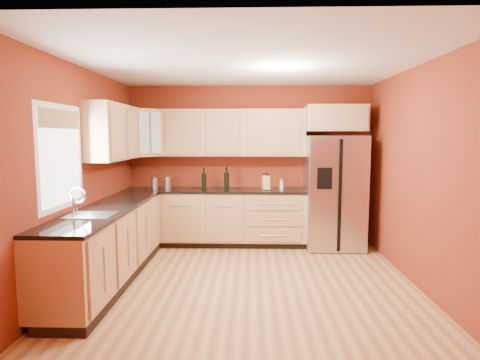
# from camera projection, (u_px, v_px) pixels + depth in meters

# --- Properties ---
(floor) EXTENTS (4.00, 4.00, 0.00)m
(floor) POSITION_uv_depth(u_px,v_px,m) (248.00, 283.00, 4.87)
(floor) COLOR #9C683C
(floor) RESTS_ON ground
(ceiling) EXTENTS (4.00, 4.00, 0.00)m
(ceiling) POSITION_uv_depth(u_px,v_px,m) (248.00, 63.00, 4.58)
(ceiling) COLOR silver
(ceiling) RESTS_ON wall_back
(wall_back) EXTENTS (4.00, 0.04, 2.60)m
(wall_back) POSITION_uv_depth(u_px,v_px,m) (249.00, 164.00, 6.71)
(wall_back) COLOR maroon
(wall_back) RESTS_ON floor
(wall_front) EXTENTS (4.00, 0.04, 2.60)m
(wall_front) POSITION_uv_depth(u_px,v_px,m) (245.00, 205.00, 2.74)
(wall_front) COLOR maroon
(wall_front) RESTS_ON floor
(wall_left) EXTENTS (0.04, 4.00, 2.60)m
(wall_left) POSITION_uv_depth(u_px,v_px,m) (80.00, 176.00, 4.78)
(wall_left) COLOR maroon
(wall_left) RESTS_ON floor
(wall_right) EXTENTS (0.04, 4.00, 2.60)m
(wall_right) POSITION_uv_depth(u_px,v_px,m) (419.00, 177.00, 4.67)
(wall_right) COLOR maroon
(wall_right) RESTS_ON floor
(base_cabinets_back) EXTENTS (2.90, 0.60, 0.88)m
(base_cabinets_back) POSITION_uv_depth(u_px,v_px,m) (215.00, 218.00, 6.52)
(base_cabinets_back) COLOR #A78351
(base_cabinets_back) RESTS_ON floor
(base_cabinets_left) EXTENTS (0.60, 2.80, 0.88)m
(base_cabinets_left) POSITION_uv_depth(u_px,v_px,m) (108.00, 246.00, 4.87)
(base_cabinets_left) COLOR #A78351
(base_cabinets_left) RESTS_ON floor
(countertop_back) EXTENTS (2.90, 0.62, 0.04)m
(countertop_back) POSITION_uv_depth(u_px,v_px,m) (215.00, 190.00, 6.46)
(countertop_back) COLOR black
(countertop_back) RESTS_ON base_cabinets_back
(countertop_left) EXTENTS (0.62, 2.80, 0.04)m
(countertop_left) POSITION_uv_depth(u_px,v_px,m) (107.00, 209.00, 4.82)
(countertop_left) COLOR black
(countertop_left) RESTS_ON base_cabinets_left
(upper_cabinets_back) EXTENTS (2.30, 0.33, 0.75)m
(upper_cabinets_back) POSITION_uv_depth(u_px,v_px,m) (234.00, 133.00, 6.50)
(upper_cabinets_back) COLOR #A78351
(upper_cabinets_back) RESTS_ON wall_back
(upper_cabinets_left) EXTENTS (0.33, 1.35, 0.75)m
(upper_cabinets_left) POSITION_uv_depth(u_px,v_px,m) (113.00, 132.00, 5.44)
(upper_cabinets_left) COLOR #A78351
(upper_cabinets_left) RESTS_ON wall_left
(corner_upper_cabinet) EXTENTS (0.67, 0.67, 0.75)m
(corner_upper_cabinet) POSITION_uv_depth(u_px,v_px,m) (144.00, 133.00, 6.38)
(corner_upper_cabinet) COLOR #A78351
(corner_upper_cabinet) RESTS_ON wall_back
(over_fridge_cabinet) EXTENTS (0.92, 0.60, 0.40)m
(over_fridge_cabinet) POSITION_uv_depth(u_px,v_px,m) (335.00, 118.00, 6.29)
(over_fridge_cabinet) COLOR #A78351
(over_fridge_cabinet) RESTS_ON wall_back
(refrigerator) EXTENTS (0.90, 0.75, 1.78)m
(refrigerator) POSITION_uv_depth(u_px,v_px,m) (334.00, 192.00, 6.35)
(refrigerator) COLOR #BABABF
(refrigerator) RESTS_ON floor
(window) EXTENTS (0.03, 0.90, 1.00)m
(window) POSITION_uv_depth(u_px,v_px,m) (61.00, 157.00, 4.26)
(window) COLOR white
(window) RESTS_ON wall_left
(sink_faucet) EXTENTS (0.50, 0.42, 0.30)m
(sink_faucet) POSITION_uv_depth(u_px,v_px,m) (90.00, 202.00, 4.30)
(sink_faucet) COLOR silver
(sink_faucet) RESTS_ON countertop_left
(canister_left) EXTENTS (0.13, 0.13, 0.20)m
(canister_left) POSITION_uv_depth(u_px,v_px,m) (168.00, 183.00, 6.50)
(canister_left) COLOR #BABABF
(canister_left) RESTS_ON countertop_back
(canister_right) EXTENTS (0.16, 0.16, 0.19)m
(canister_right) POSITION_uv_depth(u_px,v_px,m) (155.00, 183.00, 6.45)
(canister_right) COLOR #BABABF
(canister_right) RESTS_ON countertop_back
(wine_bottle_a) EXTENTS (0.08, 0.08, 0.34)m
(wine_bottle_a) POSITION_uv_depth(u_px,v_px,m) (204.00, 178.00, 6.49)
(wine_bottle_a) COLOR black
(wine_bottle_a) RESTS_ON countertop_back
(wine_bottle_b) EXTENTS (0.10, 0.10, 0.36)m
(wine_bottle_b) POSITION_uv_depth(u_px,v_px,m) (227.00, 178.00, 6.48)
(wine_bottle_b) COLOR black
(wine_bottle_b) RESTS_ON countertop_back
(knife_block) EXTENTS (0.13, 0.13, 0.23)m
(knife_block) POSITION_uv_depth(u_px,v_px,m) (266.00, 183.00, 6.36)
(knife_block) COLOR tan
(knife_block) RESTS_ON countertop_back
(soap_dispenser) EXTENTS (0.06, 0.06, 0.17)m
(soap_dispenser) POSITION_uv_depth(u_px,v_px,m) (281.00, 184.00, 6.42)
(soap_dispenser) COLOR silver
(soap_dispenser) RESTS_ON countertop_back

